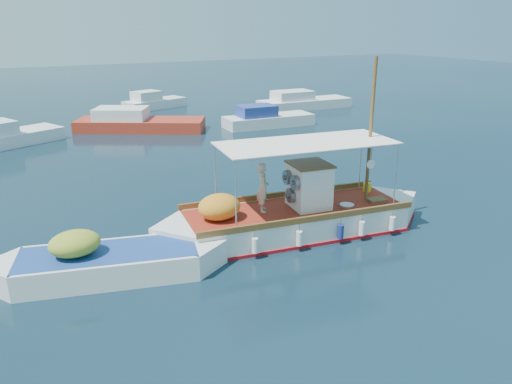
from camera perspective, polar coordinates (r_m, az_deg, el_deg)
name	(u,v)px	position (r m, az deg, el deg)	size (l,w,h in m)	color
ground	(274,234)	(18.28, 2.09, -4.80)	(160.00, 160.00, 0.00)	black
fishing_caique	(293,219)	(18.18, 4.29, -3.05)	(10.45, 3.90, 6.43)	white
dinghy	(107,265)	(15.90, -16.68, -7.97)	(7.04, 3.29, 1.77)	white
bg_boat_nw	(5,138)	(34.81, -26.79, 5.53)	(6.88, 4.81, 1.80)	silver
bg_boat_n	(137,123)	(36.68, -13.49, 7.63)	(9.10, 6.83, 1.80)	#A82D1C
bg_boat_ne	(266,120)	(37.08, 1.16, 8.26)	(6.76, 2.59, 1.80)	silver
bg_boat_e	(302,103)	(45.22, 5.27, 10.12)	(8.53, 2.98, 1.80)	silver
bg_boat_far_n	(153,103)	(45.75, -11.68, 9.92)	(5.94, 3.61, 1.80)	silver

